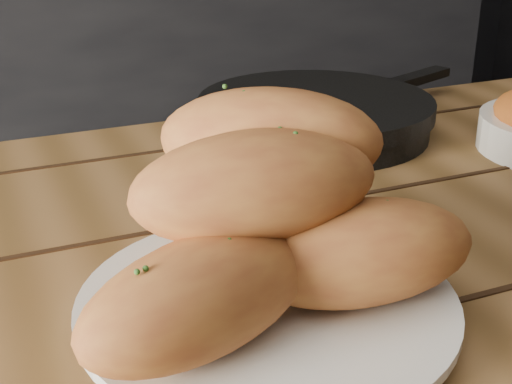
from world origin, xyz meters
name	(u,v)px	position (x,y,z in m)	size (l,w,h in m)	color
table	(407,337)	(0.58, 0.48, 0.65)	(1.46, 0.82, 0.75)	brown
plate	(267,307)	(0.41, 0.42, 0.76)	(0.27, 0.27, 0.02)	white
bread_rolls	(263,218)	(0.41, 0.42, 0.83)	(0.30, 0.25, 0.14)	#B47132
skillet	(316,114)	(0.63, 0.77, 0.77)	(0.41, 0.29, 0.05)	black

